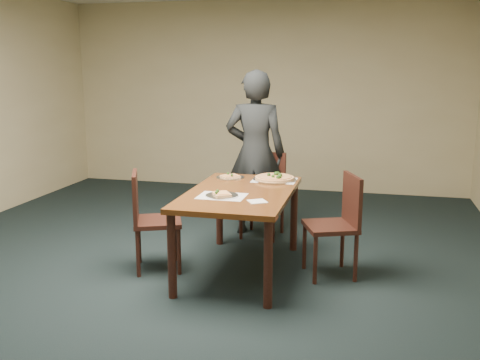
% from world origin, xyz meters
% --- Properties ---
extents(ground, '(8.00, 8.00, 0.00)m').
position_xyz_m(ground, '(0.00, 0.00, 0.00)').
color(ground, black).
rests_on(ground, ground).
extents(room_shell, '(8.00, 8.00, 8.00)m').
position_xyz_m(room_shell, '(0.00, 0.00, 1.74)').
color(room_shell, '#C6B789').
rests_on(room_shell, ground).
extents(dining_table, '(0.90, 1.50, 0.75)m').
position_xyz_m(dining_table, '(0.48, 0.55, 0.66)').
color(dining_table, '#512810').
rests_on(dining_table, ground).
extents(chair_far, '(0.46, 0.46, 0.91)m').
position_xyz_m(chair_far, '(0.47, 1.69, 0.52)').
color(chair_far, black).
rests_on(chair_far, ground).
extents(chair_left, '(0.55, 0.55, 0.91)m').
position_xyz_m(chair_left, '(-0.34, 0.40, 0.52)').
color(chair_left, black).
rests_on(chair_left, ground).
extents(chair_right, '(0.55, 0.55, 0.91)m').
position_xyz_m(chair_right, '(1.34, 0.67, 0.52)').
color(chair_right, black).
rests_on(chair_right, ground).
extents(diner, '(0.68, 0.47, 1.80)m').
position_xyz_m(diner, '(0.36, 1.71, 0.90)').
color(diner, black).
rests_on(diner, ground).
extents(placemat_main, '(0.42, 0.32, 0.00)m').
position_xyz_m(placemat_main, '(0.69, 1.08, 0.75)').
color(placemat_main, white).
rests_on(placemat_main, dining_table).
extents(placemat_near, '(0.40, 0.30, 0.00)m').
position_xyz_m(placemat_near, '(0.37, 0.32, 0.75)').
color(placemat_near, white).
rests_on(placemat_near, dining_table).
extents(pizza_pan, '(0.42, 0.42, 0.07)m').
position_xyz_m(pizza_pan, '(0.69, 1.08, 0.77)').
color(pizza_pan, silver).
rests_on(pizza_pan, dining_table).
extents(slice_plate_near, '(0.28, 0.28, 0.05)m').
position_xyz_m(slice_plate_near, '(0.37, 0.32, 0.76)').
color(slice_plate_near, silver).
rests_on(slice_plate_near, dining_table).
extents(slice_plate_far, '(0.28, 0.28, 0.05)m').
position_xyz_m(slice_plate_far, '(0.25, 1.08, 0.76)').
color(slice_plate_far, silver).
rests_on(slice_plate_far, dining_table).
extents(napkin, '(0.19, 0.19, 0.01)m').
position_xyz_m(napkin, '(0.71, 0.20, 0.75)').
color(napkin, white).
rests_on(napkin, dining_table).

